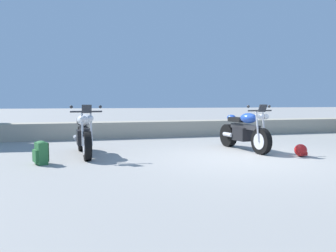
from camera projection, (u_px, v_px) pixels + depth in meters
name	position (u px, v px, depth m)	size (l,w,h in m)	color
ground_plane	(243.00, 158.00, 6.91)	(120.00, 120.00, 0.00)	gray
stone_wall	(179.00, 128.00, 11.51)	(36.00, 0.80, 0.55)	#A89E89
motorcycle_white_near_left	(84.00, 134.00, 7.26)	(0.67, 2.07, 1.18)	black
motorcycle_blue_centre	(244.00, 131.00, 8.04)	(0.68, 2.07, 1.18)	black
rider_backpack	(41.00, 152.00, 6.21)	(0.33, 0.35, 0.47)	#2D6B38
rider_helmet	(301.00, 150.00, 7.13)	(0.28, 0.28, 0.28)	#B21919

